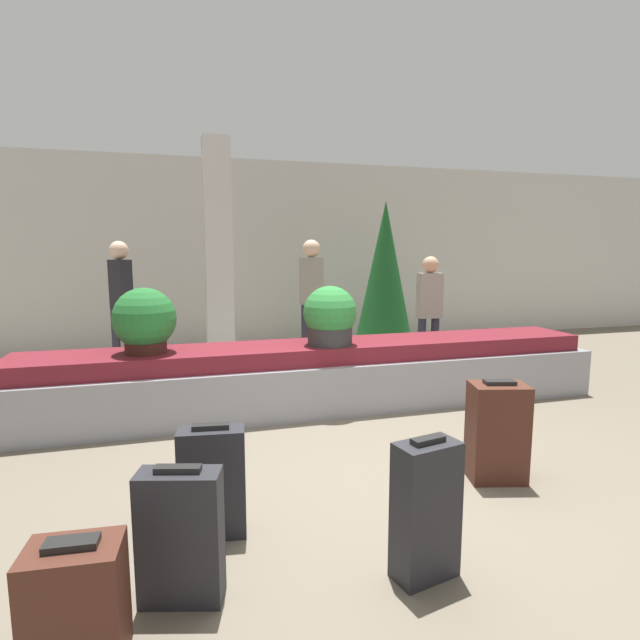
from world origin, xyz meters
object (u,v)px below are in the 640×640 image
at_px(suitcase_0, 76,606).
at_px(traveler_0, 429,305).
at_px(potted_plant_0, 330,317).
at_px(suitcase_4, 181,536).
at_px(traveler_1, 311,289).
at_px(suitcase_3, 426,510).
at_px(potted_plant_1, 145,321).
at_px(traveler_2, 121,293).
at_px(pillar, 218,256).
at_px(decorated_tree, 385,274).
at_px(suitcase_5, 212,482).
at_px(suitcase_1, 497,432).

distance_m(suitcase_0, traveler_0, 5.53).
height_order(potted_plant_0, traveler_0, traveler_0).
bearing_deg(potted_plant_0, suitcase_4, -120.76).
distance_m(suitcase_4, traveler_1, 5.20).
relative_size(suitcase_3, potted_plant_1, 1.20).
bearing_deg(traveler_1, potted_plant_0, -43.52).
height_order(potted_plant_1, traveler_0, traveler_0).
bearing_deg(traveler_0, suitcase_3, 68.24).
distance_m(potted_plant_1, traveler_1, 3.04).
bearing_deg(traveler_2, suitcase_0, -32.95).
bearing_deg(pillar, potted_plant_0, -66.78).
xyz_separation_m(suitcase_0, suitcase_3, (1.63, 0.12, 0.10)).
relative_size(pillar, traveler_2, 1.77).
height_order(suitcase_3, decorated_tree, decorated_tree).
distance_m(suitcase_5, traveler_1, 4.65).
relative_size(suitcase_3, potted_plant_0, 1.22).
xyz_separation_m(suitcase_0, suitcase_5, (0.60, 0.82, 0.07)).
bearing_deg(traveler_0, potted_plant_0, 39.51).
xyz_separation_m(suitcase_1, potted_plant_1, (-2.54, 1.99, 0.65)).
xyz_separation_m(suitcase_3, potted_plant_1, (-1.50, 2.85, 0.64)).
bearing_deg(suitcase_3, suitcase_5, 134.09).
relative_size(suitcase_0, suitcase_1, 0.73).
xyz_separation_m(suitcase_1, traveler_0, (1.06, 3.05, 0.58)).
distance_m(pillar, traveler_1, 1.42).
relative_size(traveler_0, decorated_tree, 0.66).
xyz_separation_m(potted_plant_0, traveler_1, (0.38, 2.17, 0.12)).
xyz_separation_m(suitcase_4, suitcase_5, (0.19, 0.53, 0.00)).
bearing_deg(pillar, suitcase_3, -82.89).
bearing_deg(potted_plant_1, suitcase_5, -77.69).
bearing_deg(suitcase_3, suitcase_1, 27.79).
bearing_deg(suitcase_3, pillar, 85.13).
bearing_deg(potted_plant_1, decorated_tree, 33.52).
distance_m(suitcase_1, traveler_1, 4.15).
bearing_deg(traveler_2, suitcase_1, -1.76).
relative_size(suitcase_0, potted_plant_1, 0.87).
bearing_deg(suitcase_0, decorated_tree, 60.27).
relative_size(potted_plant_0, traveler_0, 0.39).
distance_m(traveler_0, traveler_2, 4.24).
bearing_deg(potted_plant_0, traveler_0, 33.05).
bearing_deg(suitcase_5, suitcase_0, -119.06).
relative_size(potted_plant_0, traveler_1, 0.34).
bearing_deg(decorated_tree, traveler_0, -84.03).
xyz_separation_m(traveler_2, decorated_tree, (3.91, -0.04, 0.21)).
xyz_separation_m(suitcase_1, decorated_tree, (0.93, 4.29, 0.94)).
bearing_deg(suitcase_4, potted_plant_1, 111.27).
height_order(potted_plant_0, potted_plant_1, potted_plant_1).
relative_size(suitcase_1, traveler_2, 0.42).
relative_size(traveler_1, decorated_tree, 0.75).
distance_m(potted_plant_0, traveler_2, 3.32).
distance_m(suitcase_1, potted_plant_0, 2.12).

